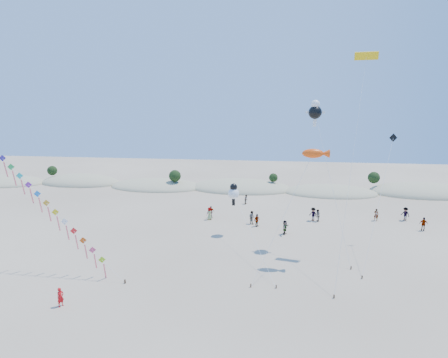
% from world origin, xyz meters
% --- Properties ---
extents(ground, '(160.00, 160.00, 0.00)m').
position_xyz_m(ground, '(0.00, 0.00, 0.00)').
color(ground, gray).
rests_on(ground, ground).
extents(dune_ridge, '(145.30, 11.49, 5.57)m').
position_xyz_m(dune_ridge, '(1.06, 45.14, 0.11)').
color(dune_ridge, tan).
rests_on(dune_ridge, ground).
extents(fish_kite, '(6.96, 6.63, 11.43)m').
position_xyz_m(fish_kite, '(9.86, 13.73, 10.95)').
color(fish_kite, '#3F2D1E').
rests_on(fish_kite, ground).
extents(cartoon_kite_low, '(5.85, 13.87, 6.30)m').
position_xyz_m(cartoon_kite_low, '(1.29, 20.84, 5.20)').
color(cartoon_kite_low, '#3F2D1E').
rests_on(cartoon_kite_low, ground).
extents(cartoon_kite_high, '(4.46, 7.21, 16.01)m').
position_xyz_m(cartoon_kite_high, '(10.16, 18.90, 14.83)').
color(cartoon_kite_high, '#3F2D1E').
rests_on(cartoon_kite_high, ground).
extents(parafoil_kite, '(5.01, 12.35, 20.74)m').
position_xyz_m(parafoil_kite, '(14.82, 18.24, 19.93)').
color(parafoil_kite, '#3F2D1E').
rests_on(parafoil_kite, ground).
extents(dark_kite, '(5.44, 11.16, 12.37)m').
position_xyz_m(dark_kite, '(17.65, 18.29, 8.41)').
color(dark_kite, '#3F2D1E').
rests_on(dark_kite, ground).
extents(flyer_foreground, '(0.58, 0.67, 1.55)m').
position_xyz_m(flyer_foreground, '(-10.38, 2.56, 0.78)').
color(flyer_foreground, red).
rests_on(flyer_foreground, ground).
extents(beachgoers, '(28.30, 14.50, 1.85)m').
position_xyz_m(beachgoers, '(10.23, 26.56, 0.87)').
color(beachgoers, slate).
rests_on(beachgoers, ground).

